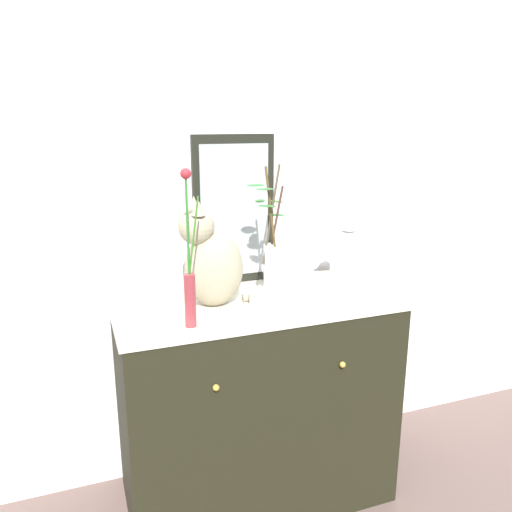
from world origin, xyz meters
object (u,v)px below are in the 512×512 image
object	(u,v)px
mirror_leaning	(234,211)
vase_glass_clear	(274,262)
jar_lidded_porcelain	(347,256)
cat_sitting	(211,261)
bowl_porcelain	(274,298)
sideboard	(256,400)
vase_slim_green	(190,281)

from	to	relation	value
mirror_leaning	vase_glass_clear	xyz separation A→B (m)	(0.05, -0.32, -0.15)
vase_glass_clear	jar_lidded_porcelain	xyz separation A→B (m)	(0.35, 0.05, -0.02)
cat_sitting	bowl_porcelain	bearing A→B (deg)	-17.27
sideboard	jar_lidded_porcelain	bearing A→B (deg)	-3.79
cat_sitting	jar_lidded_porcelain	bearing A→B (deg)	-2.02
sideboard	bowl_porcelain	xyz separation A→B (m)	(0.05, -0.08, 0.48)
sideboard	vase_glass_clear	world-z (taller)	vase_glass_clear
sideboard	cat_sitting	size ratio (longest dim) A/B	2.65
mirror_leaning	vase_glass_clear	world-z (taller)	mirror_leaning
sideboard	vase_slim_green	xyz separation A→B (m)	(-0.31, -0.18, 0.62)
mirror_leaning	jar_lidded_porcelain	distance (m)	0.52
sideboard	vase_glass_clear	xyz separation A→B (m)	(0.04, -0.07, 0.63)
mirror_leaning	jar_lidded_porcelain	bearing A→B (deg)	-33.84
cat_sitting	sideboard	bearing A→B (deg)	1.79
mirror_leaning	vase_glass_clear	size ratio (longest dim) A/B	1.31
sideboard	jar_lidded_porcelain	size ratio (longest dim) A/B	3.38
vase_slim_green	bowl_porcelain	size ratio (longest dim) A/B	2.84
sideboard	jar_lidded_porcelain	world-z (taller)	jar_lidded_porcelain
bowl_porcelain	vase_glass_clear	xyz separation A→B (m)	(-0.00, 0.00, 0.15)
mirror_leaning	sideboard	bearing A→B (deg)	-87.64
vase_slim_green	jar_lidded_porcelain	size ratio (longest dim) A/B	1.64
sideboard	cat_sitting	world-z (taller)	cat_sitting
bowl_porcelain	mirror_leaning	bearing A→B (deg)	99.80
mirror_leaning	cat_sitting	bearing A→B (deg)	-124.69
cat_sitting	mirror_leaning	bearing A→B (deg)	55.31
cat_sitting	jar_lidded_porcelain	world-z (taller)	cat_sitting
mirror_leaning	jar_lidded_porcelain	size ratio (longest dim) A/B	1.92
jar_lidded_porcelain	vase_slim_green	bearing A→B (deg)	-167.62
vase_slim_green	bowl_porcelain	world-z (taller)	vase_slim_green
cat_sitting	vase_glass_clear	distance (m)	0.24
sideboard	mirror_leaning	world-z (taller)	mirror_leaning
cat_sitting	vase_slim_green	distance (m)	0.21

